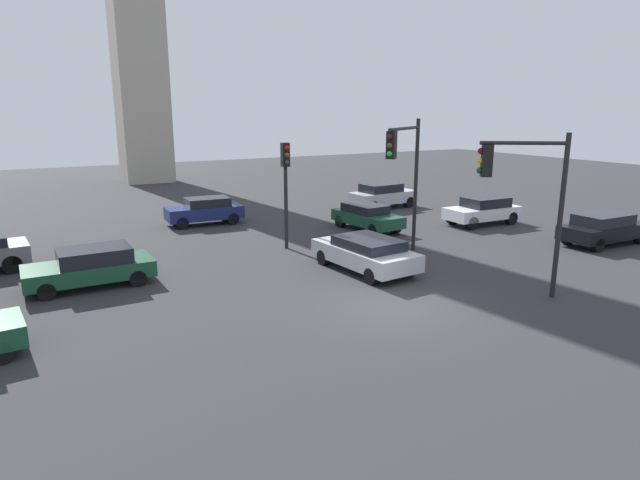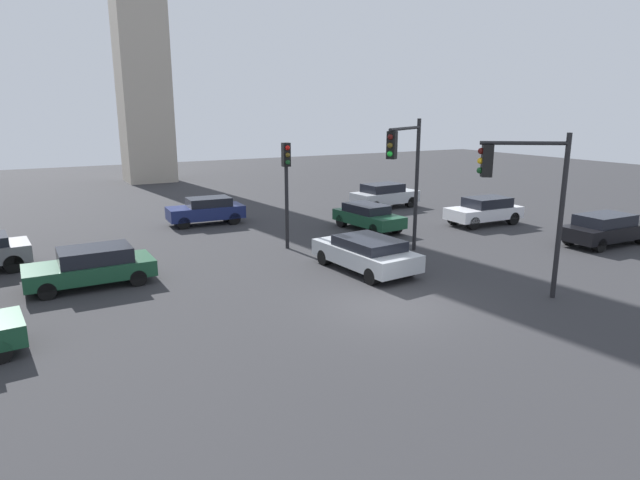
# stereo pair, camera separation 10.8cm
# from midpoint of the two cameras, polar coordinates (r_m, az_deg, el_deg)

# --- Properties ---
(ground_plane) EXTENTS (101.27, 101.27, 0.00)m
(ground_plane) POSITION_cam_midpoint_polar(r_m,az_deg,el_deg) (17.08, 7.63, -6.92)
(ground_plane) COLOR #2D2D30
(traffic_light_0) EXTENTS (3.04, 2.12, 5.60)m
(traffic_light_0) POSITION_cam_midpoint_polar(r_m,az_deg,el_deg) (21.71, 9.18, 8.10)
(traffic_light_0) COLOR black
(traffic_light_0) RESTS_ON ground_plane
(traffic_light_1) EXTENTS (0.35, 0.47, 4.59)m
(traffic_light_1) POSITION_cam_midpoint_polar(r_m,az_deg,el_deg) (23.25, -3.43, 6.85)
(traffic_light_1) COLOR black
(traffic_light_1) RESTS_ON ground_plane
(traffic_light_2) EXTENTS (2.31, 1.66, 5.27)m
(traffic_light_2) POSITION_cam_midpoint_polar(r_m,az_deg,el_deg) (18.12, 20.95, 5.49)
(traffic_light_2) COLOR black
(traffic_light_2) RESTS_ON ground_plane
(car_0) EXTENTS (2.01, 4.13, 1.30)m
(car_0) POSITION_cam_midpoint_polar(r_m,az_deg,el_deg) (27.42, 5.19, 2.51)
(car_0) COLOR #19472D
(car_0) RESTS_ON ground_plane
(car_1) EXTENTS (4.20, 1.92, 1.34)m
(car_1) POSITION_cam_midpoint_polar(r_m,az_deg,el_deg) (20.21, -22.82, -2.55)
(car_1) COLOR #19472D
(car_1) RESTS_ON ground_plane
(car_2) EXTENTS (4.34, 2.09, 1.52)m
(car_2) POSITION_cam_midpoint_polar(r_m,az_deg,el_deg) (33.73, 6.92, 4.72)
(car_2) COLOR #ADB2B7
(car_2) RESTS_ON ground_plane
(car_3) EXTENTS (2.34, 4.53, 1.30)m
(car_3) POSITION_cam_midpoint_polar(r_m,az_deg,el_deg) (20.40, 5.02, -1.35)
(car_3) COLOR #ADB2B7
(car_3) RESTS_ON ground_plane
(car_6) EXTENTS (4.46, 1.85, 1.41)m
(car_6) POSITION_cam_midpoint_polar(r_m,az_deg,el_deg) (27.52, 28.06, 1.07)
(car_6) COLOR black
(car_6) RESTS_ON ground_plane
(car_7) EXTENTS (4.01, 1.86, 1.42)m
(car_7) POSITION_cam_midpoint_polar(r_m,az_deg,el_deg) (29.31, -11.79, 3.10)
(car_7) COLOR navy
(car_7) RESTS_ON ground_plane
(car_8) EXTENTS (4.11, 1.88, 1.44)m
(car_8) POSITION_cam_midpoint_polar(r_m,az_deg,el_deg) (29.90, 17.09, 3.01)
(car_8) COLOR silver
(car_8) RESTS_ON ground_plane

